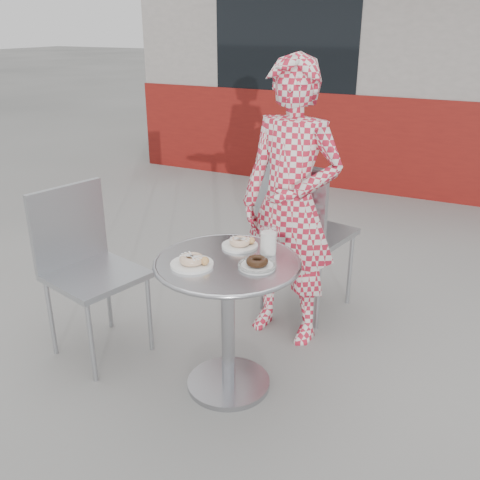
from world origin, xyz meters
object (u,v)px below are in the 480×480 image
at_px(plate_checker, 257,264).
at_px(plate_near, 193,262).
at_px(chair_far, 306,264).
at_px(seated_person, 290,206).
at_px(plate_far, 240,243).
at_px(bistro_table, 228,294).
at_px(milk_cup, 268,242).
at_px(chair_left, 98,306).

bearing_deg(plate_checker, plate_near, -156.30).
distance_m(chair_far, plate_near, 1.13).
height_order(chair_far, seated_person, seated_person).
relative_size(plate_far, plate_near, 0.91).
distance_m(bistro_table, plate_near, 0.25).
relative_size(bistro_table, plate_checker, 4.01).
xyz_separation_m(bistro_table, plate_far, (-0.02, 0.17, 0.19)).
height_order(bistro_table, plate_near, plate_near).
relative_size(seated_person, plate_far, 8.91).
distance_m(bistro_table, milk_cup, 0.31).
distance_m(chair_far, chair_left, 1.27).
xyz_separation_m(plate_far, milk_cup, (0.15, -0.01, 0.04)).
bearing_deg(bistro_table, plate_checker, 0.38).
height_order(bistro_table, chair_far, chair_far).
relative_size(seated_person, milk_cup, 12.36).
bearing_deg(plate_near, bistro_table, 44.88).
relative_size(chair_left, milk_cup, 7.23).
bearing_deg(chair_far, plate_checker, 107.18).
height_order(bistro_table, seated_person, seated_person).
height_order(plate_far, plate_near, plate_near).
bearing_deg(seated_person, plate_checker, -76.46).
distance_m(bistro_table, chair_far, 0.95).
distance_m(seated_person, plate_far, 0.44).
relative_size(bistro_table, seated_person, 0.44).
bearing_deg(plate_checker, chair_far, 95.44).
distance_m(plate_near, plate_checker, 0.29).
bearing_deg(chair_left, plate_near, -82.09).
distance_m(chair_left, seated_person, 1.16).
relative_size(chair_far, plate_checker, 5.70).
height_order(seated_person, plate_near, seated_person).
distance_m(chair_left, plate_far, 0.89).
bearing_deg(chair_far, seated_person, 102.98).
relative_size(bistro_table, milk_cup, 5.45).
height_order(chair_left, milk_cup, chair_left).
relative_size(plate_far, milk_cup, 1.39).
bearing_deg(milk_cup, plate_near, -131.74).
bearing_deg(bistro_table, seated_person, 83.72).
bearing_deg(plate_near, chair_left, 173.37).
bearing_deg(plate_checker, seated_person, 97.68).
xyz_separation_m(chair_left, plate_far, (0.75, 0.21, 0.42)).
distance_m(seated_person, plate_near, 0.74).
xyz_separation_m(seated_person, milk_cup, (0.06, -0.44, -0.03)).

